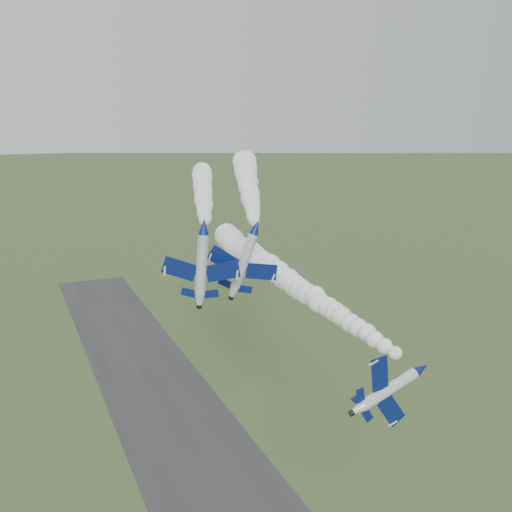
{
  "coord_description": "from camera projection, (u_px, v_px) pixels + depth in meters",
  "views": [
    {
      "loc": [
        -28.58,
        -60.97,
        61.94
      ],
      "look_at": [
        4.87,
        13.55,
        41.94
      ],
      "focal_mm": 40.0,
      "sensor_mm": 36.0,
      "label": 1
    }
  ],
  "objects": [
    {
      "name": "runway",
      "position": [
        196.0,
        457.0,
        106.71
      ],
      "size": [
        24.0,
        260.0,
        0.04
      ],
      "primitive_type": "cube",
      "color": "#2D2D2F",
      "rests_on": "ground"
    },
    {
      "name": "jet_pair_right",
      "position": [
        256.0,
        227.0,
        86.02
      ],
      "size": [
        10.57,
        12.9,
        4.38
      ],
      "rotation": [
        0.0,
        0.34,
        -0.35
      ],
      "color": "silver"
    },
    {
      "name": "smoke_trail_jet_lead",
      "position": [
        287.0,
        279.0,
        102.05
      ],
      "size": [
        6.04,
        69.5,
        5.5
      ],
      "primitive_type": null,
      "rotation": [
        0.0,
        0.0,
        -0.01
      ],
      "color": "white"
    },
    {
      "name": "jet_pair_left",
      "position": [
        204.0,
        226.0,
        82.25
      ],
      "size": [
        11.44,
        13.22,
        3.41
      ],
      "rotation": [
        0.0,
        0.08,
        -0.36
      ],
      "color": "silver"
    },
    {
      "name": "jet_lead",
      "position": [
        422.0,
        369.0,
        69.15
      ],
      "size": [
        4.04,
        11.75,
        9.13
      ],
      "rotation": [
        0.0,
        1.2,
        -0.01
      ],
      "color": "silver"
    },
    {
      "name": "smoke_trail_jet_pair_left",
      "position": [
        203.0,
        190.0,
        117.65
      ],
      "size": [
        27.77,
        63.68,
        4.86
      ],
      "primitive_type": null,
      "rotation": [
        0.0,
        0.0,
        -0.36
      ],
      "color": "white"
    },
    {
      "name": "smoke_trail_jet_pair_right",
      "position": [
        248.0,
        182.0,
        122.95
      ],
      "size": [
        30.04,
        68.92,
        5.79
      ],
      "primitive_type": null,
      "rotation": [
        0.0,
        0.0,
        -0.35
      ],
      "color": "white"
    }
  ]
}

